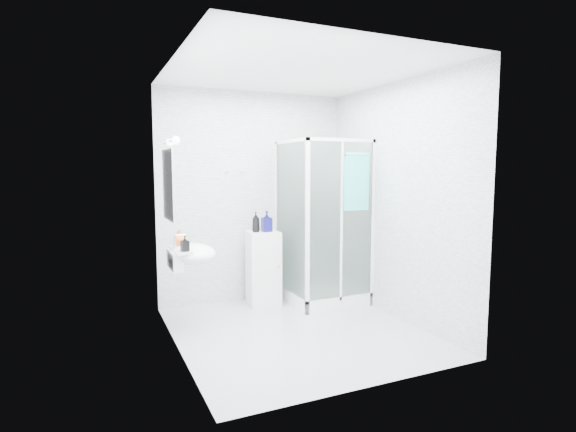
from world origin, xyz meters
name	(u,v)px	position (x,y,z in m)	size (l,w,h in m)	color
room	(298,205)	(0.00, 0.00, 1.30)	(2.40, 2.60, 2.60)	silver
shower_enclosure	(320,267)	(0.67, 0.77, 0.45)	(0.90, 0.95, 2.00)	white
wall_basin	(190,254)	(-0.99, 0.45, 0.80)	(0.46, 0.56, 0.35)	white
mirror	(168,185)	(-1.19, 0.45, 1.50)	(0.02, 0.60, 0.70)	white
vanity_lights	(172,141)	(-1.14, 0.45, 1.92)	(0.10, 0.40, 0.08)	silver
wall_hooks	(235,172)	(-0.25, 1.26, 1.62)	(0.23, 0.06, 0.03)	silver
storage_cabinet	(263,268)	(0.02, 1.02, 0.45)	(0.41, 0.42, 0.90)	white
hand_towel	(357,180)	(0.92, 0.37, 1.52)	(0.31, 0.05, 0.66)	#35C9C5
shampoo_bottle_a	(256,222)	(-0.08, 1.01, 1.02)	(0.09, 0.10, 0.24)	black
shampoo_bottle_b	(267,221)	(0.06, 1.00, 1.02)	(0.11, 0.12, 0.25)	#0E0D51
soap_dispenser_orange	(179,239)	(-1.08, 0.56, 0.95)	(0.13, 0.13, 0.17)	orange
soap_dispenser_black	(185,243)	(-1.07, 0.28, 0.94)	(0.07, 0.07, 0.15)	black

